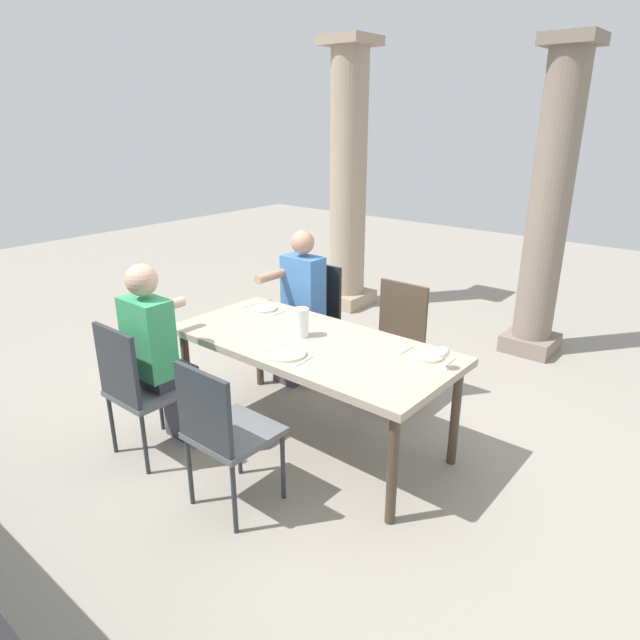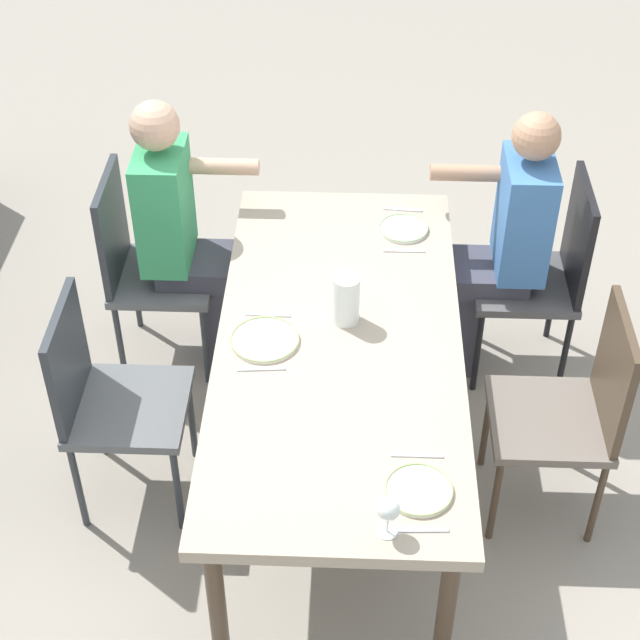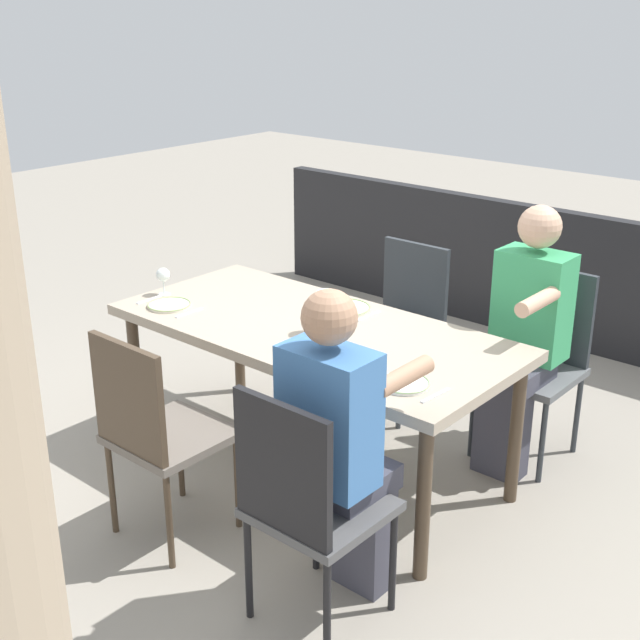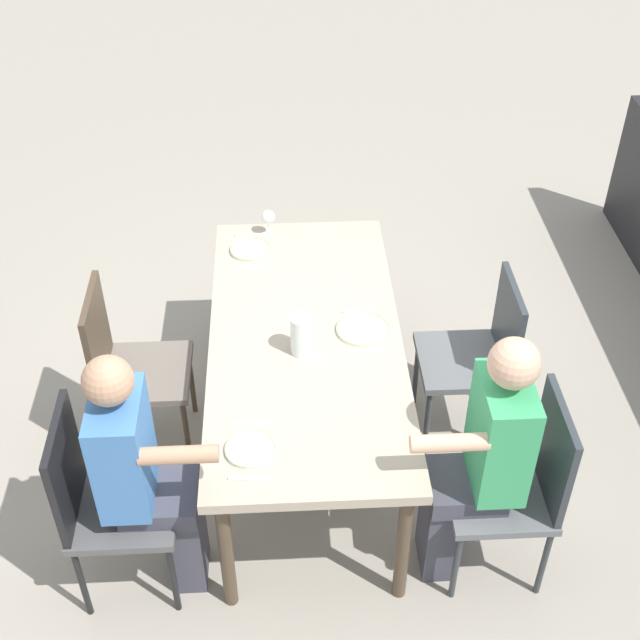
{
  "view_description": "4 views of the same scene",
  "coord_description": "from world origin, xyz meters",
  "px_view_note": "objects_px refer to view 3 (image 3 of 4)",
  "views": [
    {
      "loc": [
        2.2,
        -2.55,
        2.14
      ],
      "look_at": [
        0.04,
        0.04,
        0.89
      ],
      "focal_mm": 30.85,
      "sensor_mm": 36.0,
      "label": 1
    },
    {
      "loc": [
        2.79,
        0.04,
        3.18
      ],
      "look_at": [
        0.03,
        -0.07,
        0.86
      ],
      "focal_mm": 56.89,
      "sensor_mm": 36.0,
      "label": 2
    },
    {
      "loc": [
        -2.42,
        2.76,
        2.18
      ],
      "look_at": [
        -0.02,
        -0.03,
        0.77
      ],
      "focal_mm": 47.4,
      "sensor_mm": 36.0,
      "label": 3
    },
    {
      "loc": [
        -3.05,
        0.09,
        3.33
      ],
      "look_at": [
        -0.02,
        -0.07,
        0.86
      ],
      "focal_mm": 48.13,
      "sensor_mm": 36.0,
      "label": 4
    }
  ],
  "objects_px": {
    "chair_mid_north": "(154,427)",
    "plate_1": "(345,308)",
    "dining_table": "(313,339)",
    "chair_west_north": "(305,499)",
    "diner_woman_green": "(341,443)",
    "plate_2": "(169,305)",
    "wine_glass_2": "(163,276)",
    "chair_mid_south": "(402,315)",
    "diner_man_white": "(524,333)",
    "chair_west_south": "(539,353)",
    "water_pitcher": "(327,315)",
    "plate_0": "(404,383)"
  },
  "relations": [
    {
      "from": "chair_west_south",
      "to": "plate_2",
      "type": "xyz_separation_m",
      "value": [
        1.44,
        1.14,
        0.22
      ]
    },
    {
      "from": "diner_woman_green",
      "to": "water_pitcher",
      "type": "bearing_deg",
      "value": -46.55
    },
    {
      "from": "chair_mid_south",
      "to": "wine_glass_2",
      "type": "distance_m",
      "value": 1.33
    },
    {
      "from": "plate_0",
      "to": "wine_glass_2",
      "type": "height_order",
      "value": "wine_glass_2"
    },
    {
      "from": "diner_woman_green",
      "to": "plate_1",
      "type": "bearing_deg",
      "value": -51.43
    },
    {
      "from": "chair_west_north",
      "to": "plate_2",
      "type": "height_order",
      "value": "chair_west_north"
    },
    {
      "from": "plate_0",
      "to": "chair_west_north",
      "type": "bearing_deg",
      "value": 92.83
    },
    {
      "from": "chair_west_north",
      "to": "plate_1",
      "type": "distance_m",
      "value": 1.39
    },
    {
      "from": "dining_table",
      "to": "diner_woman_green",
      "type": "distance_m",
      "value": 1.0
    },
    {
      "from": "diner_woman_green",
      "to": "plate_1",
      "type": "xyz_separation_m",
      "value": [
        0.76,
        -0.95,
        0.07
      ]
    },
    {
      "from": "chair_west_north",
      "to": "water_pitcher",
      "type": "height_order",
      "value": "chair_west_north"
    },
    {
      "from": "plate_0",
      "to": "chair_west_south",
      "type": "bearing_deg",
      "value": -91.57
    },
    {
      "from": "chair_west_north",
      "to": "plate_1",
      "type": "xyz_separation_m",
      "value": [
        0.76,
        -1.14,
        0.21
      ]
    },
    {
      "from": "chair_west_north",
      "to": "diner_man_white",
      "type": "relative_size",
      "value": 0.74
    },
    {
      "from": "diner_man_white",
      "to": "dining_table",
      "type": "bearing_deg",
      "value": 43.19
    },
    {
      "from": "chair_mid_south",
      "to": "plate_2",
      "type": "xyz_separation_m",
      "value": [
        0.61,
        1.13,
        0.22
      ]
    },
    {
      "from": "chair_west_south",
      "to": "diner_woman_green",
      "type": "bearing_deg",
      "value": 90.11
    },
    {
      "from": "diner_woman_green",
      "to": "wine_glass_2",
      "type": "height_order",
      "value": "diner_woman_green"
    },
    {
      "from": "chair_west_south",
      "to": "water_pitcher",
      "type": "height_order",
      "value": "water_pitcher"
    },
    {
      "from": "chair_mid_south",
      "to": "plate_2",
      "type": "relative_size",
      "value": 4.28
    },
    {
      "from": "chair_mid_north",
      "to": "plate_1",
      "type": "height_order",
      "value": "chair_mid_north"
    },
    {
      "from": "wine_glass_2",
      "to": "water_pitcher",
      "type": "distance_m",
      "value": 0.99
    },
    {
      "from": "chair_mid_north",
      "to": "diner_man_white",
      "type": "xyz_separation_m",
      "value": [
        -0.83,
        -1.56,
        0.16
      ]
    },
    {
      "from": "plate_0",
      "to": "plate_1",
      "type": "distance_m",
      "value": 0.89
    },
    {
      "from": "diner_woman_green",
      "to": "plate_0",
      "type": "bearing_deg",
      "value": -85.52
    },
    {
      "from": "diner_woman_green",
      "to": "plate_2",
      "type": "height_order",
      "value": "diner_woman_green"
    },
    {
      "from": "chair_mid_south",
      "to": "water_pitcher",
      "type": "xyz_separation_m",
      "value": [
        -0.21,
        0.89,
        0.3
      ]
    },
    {
      "from": "diner_man_white",
      "to": "chair_west_north",
      "type": "bearing_deg",
      "value": 89.89
    },
    {
      "from": "plate_2",
      "to": "wine_glass_2",
      "type": "xyz_separation_m",
      "value": [
        0.16,
        -0.1,
        0.09
      ]
    },
    {
      "from": "plate_1",
      "to": "chair_west_north",
      "type": "bearing_deg",
      "value": 123.46
    },
    {
      "from": "chair_mid_north",
      "to": "dining_table",
      "type": "bearing_deg",
      "value": -96.58
    },
    {
      "from": "plate_1",
      "to": "diner_man_white",
      "type": "bearing_deg",
      "value": -151.23
    },
    {
      "from": "chair_mid_south",
      "to": "diner_woman_green",
      "type": "height_order",
      "value": "diner_woman_green"
    },
    {
      "from": "water_pitcher",
      "to": "plate_0",
      "type": "bearing_deg",
      "value": 158.83
    },
    {
      "from": "chair_west_south",
      "to": "plate_0",
      "type": "height_order",
      "value": "chair_west_south"
    },
    {
      "from": "plate_2",
      "to": "dining_table",
      "type": "bearing_deg",
      "value": -159.7
    },
    {
      "from": "water_pitcher",
      "to": "chair_west_south",
      "type": "bearing_deg",
      "value": -124.84
    },
    {
      "from": "chair_west_south",
      "to": "water_pitcher",
      "type": "distance_m",
      "value": 1.13
    },
    {
      "from": "plate_2",
      "to": "diner_man_white",
      "type": "bearing_deg",
      "value": -146.66
    },
    {
      "from": "chair_west_north",
      "to": "diner_woman_green",
      "type": "height_order",
      "value": "diner_woman_green"
    },
    {
      "from": "dining_table",
      "to": "chair_west_north",
      "type": "height_order",
      "value": "chair_west_north"
    },
    {
      "from": "chair_west_south",
      "to": "diner_man_white",
      "type": "distance_m",
      "value": 0.25
    },
    {
      "from": "plate_0",
      "to": "water_pitcher",
      "type": "bearing_deg",
      "value": -21.17
    },
    {
      "from": "water_pitcher",
      "to": "chair_west_north",
      "type": "bearing_deg",
      "value": 126.14
    },
    {
      "from": "dining_table",
      "to": "chair_west_north",
      "type": "distance_m",
      "value": 1.15
    },
    {
      "from": "chair_west_north",
      "to": "chair_west_south",
      "type": "distance_m",
      "value": 1.75
    },
    {
      "from": "chair_mid_south",
      "to": "wine_glass_2",
      "type": "height_order",
      "value": "chair_mid_south"
    },
    {
      "from": "chair_mid_south",
      "to": "diner_man_white",
      "type": "xyz_separation_m",
      "value": [
        -0.83,
        0.18,
        0.16
      ]
    },
    {
      "from": "plate_1",
      "to": "wine_glass_2",
      "type": "height_order",
      "value": "wine_glass_2"
    },
    {
      "from": "dining_table",
      "to": "plate_1",
      "type": "xyz_separation_m",
      "value": [
        0.03,
        -0.27,
        0.07
      ]
    }
  ]
}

